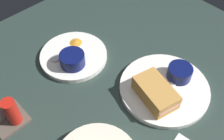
{
  "coord_description": "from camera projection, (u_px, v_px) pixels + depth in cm",
  "views": [
    {
      "loc": [
        -31.7,
        35.9,
        64.96
      ],
      "look_at": [
        6.74,
        -0.49,
        3.0
      ],
      "focal_mm": 43.04,
      "sensor_mm": 36.0,
      "label": 1
    }
  ],
  "objects": [
    {
      "name": "plate_sandwich_main",
      "position": [
        164.0,
        88.0,
        0.8
      ],
      "size": [
        26.62,
        26.62,
        1.6
      ],
      "primitive_type": "cylinder",
      "color": "white",
      "rests_on": "ground_plane"
    },
    {
      "name": "ramekin_dark_sauce",
      "position": [
        180.0,
        72.0,
        0.8
      ],
      "size": [
        7.34,
        7.34,
        4.01
      ],
      "color": "#0C144C",
      "rests_on": "plate_sandwich_main"
    },
    {
      "name": "condiment_caddy",
      "position": [
        8.0,
        114.0,
        0.71
      ],
      "size": [
        9.0,
        9.0,
        9.5
      ],
      "color": "brown",
      "rests_on": "ground_plane"
    },
    {
      "name": "plantain_chip_scatter",
      "position": [
        71.0,
        55.0,
        0.87
      ],
      "size": [
        11.47,
        12.4,
        0.6
      ],
      "color": "orange",
      "rests_on": "plate_chips_companion"
    },
    {
      "name": "spoon_by_dark_ramekin",
      "position": [
        170.0,
        88.0,
        0.78
      ],
      "size": [
        3.31,
        9.96,
        0.8
      ],
      "color": "silver",
      "rests_on": "plate_sandwich_main"
    },
    {
      "name": "ground_plane",
      "position": [
        126.0,
        93.0,
        0.82
      ],
      "size": [
        110.0,
        110.0,
        3.0
      ],
      "primitive_type": "cube",
      "color": "#283833"
    },
    {
      "name": "spoon_by_gravy_ramekin",
      "position": [
        59.0,
        58.0,
        0.86
      ],
      "size": [
        4.47,
        9.83,
        0.8
      ],
      "color": "silver",
      "rests_on": "plate_chips_companion"
    },
    {
      "name": "plate_chips_companion",
      "position": [
        74.0,
        56.0,
        0.88
      ],
      "size": [
        21.96,
        21.96,
        1.6
      ],
      "primitive_type": "cylinder",
      "color": "white",
      "rests_on": "ground_plane"
    },
    {
      "name": "sandwich_half_near",
      "position": [
        156.0,
        92.0,
        0.75
      ],
      "size": [
        14.51,
        10.38,
        4.8
      ],
      "color": "#C68C42",
      "rests_on": "plate_sandwich_main"
    },
    {
      "name": "ramekin_light_gravy",
      "position": [
        72.0,
        59.0,
        0.83
      ],
      "size": [
        7.9,
        7.9,
        4.11
      ],
      "color": "#0C144C",
      "rests_on": "plate_chips_companion"
    }
  ]
}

